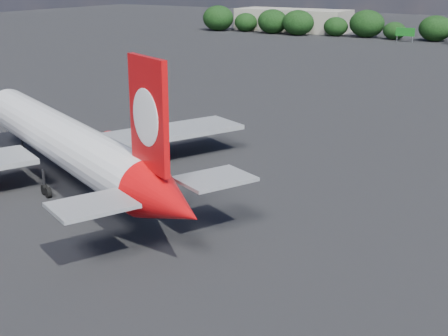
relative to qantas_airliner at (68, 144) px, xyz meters
The scene contains 5 objects.
ground 41.82m from the qantas_airliner, 80.17° to the left, with size 500.00×500.00×0.00m, color black.
qantas_airliner is the anchor object (origin of this frame).
terminal_building 182.37m from the qantas_airliner, 108.51° to the left, with size 42.00×16.00×8.00m.
highway_sign 157.32m from the qantas_airliner, 93.98° to the left, with size 6.00×0.30×4.50m.
horizon_treeline 161.55m from the qantas_airliner, 89.73° to the left, with size 204.68×16.16×9.32m.
Camera 1 is at (38.75, -24.79, 21.73)m, focal length 50.00 mm.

